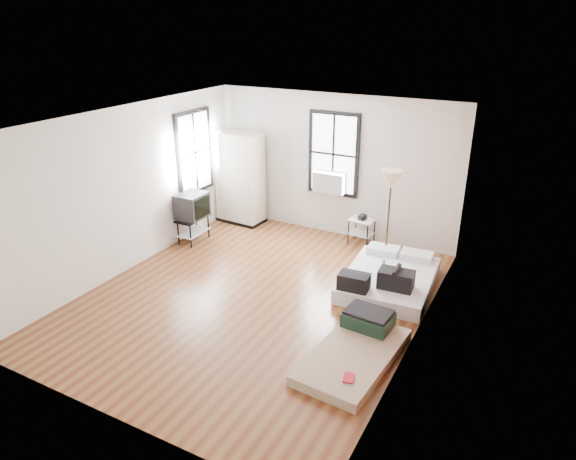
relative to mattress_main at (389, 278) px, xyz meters
The scene contains 8 objects.
ground 2.18m from the mattress_main, 143.35° to the right, with size 6.00×6.00×0.00m, color #562716.
room_shell 2.38m from the mattress_main, 148.27° to the right, with size 5.02×6.02×2.80m.
mattress_main is the anchor object (origin of this frame).
mattress_bare 1.95m from the mattress_main, 84.30° to the right, with size 1.06×1.83×0.38m.
wardrobe 4.04m from the mattress_main, 160.05° to the left, with size 1.01×0.62×1.93m.
side_table 1.76m from the mattress_main, 125.33° to the left, with size 0.49×0.41×0.60m.
floor_lamp 1.59m from the mattress_main, 111.48° to the left, with size 0.37×0.37×1.73m.
tv_stand 4.00m from the mattress_main, behind, with size 0.50×0.70×0.99m.
Camera 1 is at (3.77, -6.02, 4.14)m, focal length 32.00 mm.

